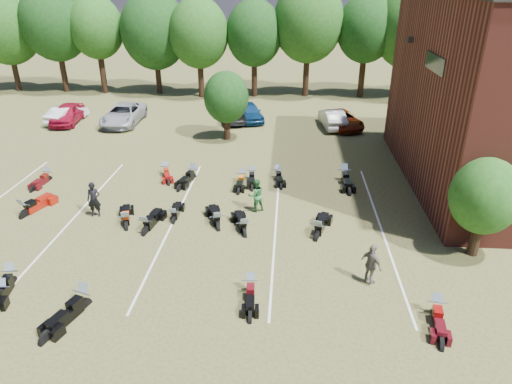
# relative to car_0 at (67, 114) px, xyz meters

# --- Properties ---
(ground) EXTENTS (160.00, 160.00, 0.00)m
(ground) POSITION_rel_car_0_xyz_m (15.43, -18.55, -0.79)
(ground) COLOR brown
(ground) RESTS_ON ground
(car_0) EXTENTS (2.37, 4.79, 1.57)m
(car_0) POSITION_rel_car_0_xyz_m (0.00, 0.00, 0.00)
(car_0) COLOR maroon
(car_0) RESTS_ON ground
(car_1) EXTENTS (2.19, 4.36, 1.37)m
(car_1) POSITION_rel_car_0_xyz_m (-0.19, 0.26, -0.10)
(car_1) COLOR silver
(car_1) RESTS_ON ground
(car_2) EXTENTS (2.70, 5.66, 1.56)m
(car_2) POSITION_rel_car_0_xyz_m (4.58, 0.20, -0.01)
(car_2) COLOR #999AA1
(car_2) RESTS_ON ground
(car_3) EXTENTS (2.99, 4.94, 1.34)m
(car_3) POSITION_rel_car_0_xyz_m (13.28, 1.59, -0.12)
(car_3) COLOR black
(car_3) RESTS_ON ground
(car_4) EXTENTS (3.11, 4.65, 1.47)m
(car_4) POSITION_rel_car_0_xyz_m (14.60, 1.83, -0.05)
(car_4) COLOR navy
(car_4) RESTS_ON ground
(car_5) EXTENTS (2.11, 4.51, 1.43)m
(car_5) POSITION_rel_car_0_xyz_m (21.32, 0.48, -0.07)
(car_5) COLOR #A2A29D
(car_5) RESTS_ON ground
(car_6) EXTENTS (3.61, 5.22, 1.33)m
(car_6) POSITION_rel_car_0_xyz_m (22.05, 0.41, -0.12)
(car_6) COLOR #581605
(car_6) RESTS_ON ground
(car_7) EXTENTS (3.16, 5.85, 1.61)m
(car_7) POSITION_rel_car_0_xyz_m (27.21, 0.50, 0.02)
(car_7) COLOR #37373C
(car_7) RESTS_ON ground
(person_black) EXTENTS (0.71, 0.51, 1.79)m
(person_black) POSITION_rel_car_0_xyz_m (8.46, -15.37, 0.11)
(person_black) COLOR black
(person_black) RESTS_ON ground
(person_green) EXTENTS (1.05, 0.97, 1.74)m
(person_green) POSITION_rel_car_0_xyz_m (16.37, -14.22, 0.08)
(person_green) COLOR #2A7138
(person_green) RESTS_ON ground
(person_grey) EXTENTS (0.93, 1.03, 1.69)m
(person_grey) POSITION_rel_car_0_xyz_m (21.22, -19.95, 0.06)
(person_grey) COLOR #615C53
(person_grey) RESTS_ON ground
(motorcycle_1) EXTENTS (1.12, 2.36, 1.26)m
(motorcycle_1) POSITION_rel_car_0_xyz_m (7.40, -21.09, -0.79)
(motorcycle_1) COLOR black
(motorcycle_1) RESTS_ON ground
(motorcycle_2) EXTENTS (0.92, 2.21, 1.20)m
(motorcycle_2) POSITION_rel_car_0_xyz_m (7.60, -22.01, -0.79)
(motorcycle_2) COLOR black
(motorcycle_2) RESTS_ON ground
(motorcycle_3) EXTENTS (1.50, 2.57, 1.36)m
(motorcycle_3) POSITION_rel_car_0_xyz_m (10.74, -22.22, -0.79)
(motorcycle_3) COLOR black
(motorcycle_3) RESTS_ON ground
(motorcycle_5) EXTENTS (0.79, 2.09, 1.14)m
(motorcycle_5) POSITION_rel_car_0_xyz_m (16.66, -20.91, -0.79)
(motorcycle_5) COLOR black
(motorcycle_5) RESTS_ON ground
(motorcycle_6) EXTENTS (0.98, 2.19, 1.18)m
(motorcycle_6) POSITION_rel_car_0_xyz_m (23.24, -21.71, -0.79)
(motorcycle_6) COLOR #420911
(motorcycle_6) RESTS_ON ground
(motorcycle_7) EXTENTS (1.54, 2.66, 1.41)m
(motorcycle_7) POSITION_rel_car_0_xyz_m (4.96, -15.70, -0.79)
(motorcycle_7) COLOR maroon
(motorcycle_7) RESTS_ON ground
(motorcycle_8) EXTENTS (1.37, 2.39, 1.27)m
(motorcycle_8) POSITION_rel_car_0_xyz_m (10.36, -16.43, -0.79)
(motorcycle_8) COLOR black
(motorcycle_8) RESTS_ON ground
(motorcycle_9) EXTENTS (1.08, 2.44, 1.31)m
(motorcycle_9) POSITION_rel_car_0_xyz_m (11.42, -16.85, -0.79)
(motorcycle_9) COLOR black
(motorcycle_9) RESTS_ON ground
(motorcycle_10) EXTENTS (1.44, 2.42, 1.29)m
(motorcycle_10) POSITION_rel_car_0_xyz_m (14.68, -16.15, -0.79)
(motorcycle_10) COLOR black
(motorcycle_10) RESTS_ON ground
(motorcycle_11) EXTENTS (0.72, 2.03, 1.11)m
(motorcycle_11) POSITION_rel_car_0_xyz_m (12.48, -15.70, -0.79)
(motorcycle_11) COLOR black
(motorcycle_11) RESTS_ON ground
(motorcycle_12) EXTENTS (1.37, 2.38, 1.27)m
(motorcycle_12) POSITION_rel_car_0_xyz_m (15.99, -16.66, -0.79)
(motorcycle_12) COLOR black
(motorcycle_12) RESTS_ON ground
(motorcycle_13) EXTENTS (1.41, 2.56, 1.36)m
(motorcycle_13) POSITION_rel_car_0_xyz_m (19.35, -16.73, -0.79)
(motorcycle_13) COLOR black
(motorcycle_13) RESTS_ON ground
(motorcycle_14) EXTENTS (0.87, 2.09, 1.13)m
(motorcycle_14) POSITION_rel_car_0_xyz_m (3.97, -11.34, -0.79)
(motorcycle_14) COLOR #45090F
(motorcycle_14) RESTS_ON ground
(motorcycle_15) EXTENTS (1.30, 2.13, 1.13)m
(motorcycle_15) POSITION_rel_car_0_xyz_m (10.61, -9.97, -0.79)
(motorcycle_15) COLOR maroon
(motorcycle_15) RESTS_ON ground
(motorcycle_16) EXTENTS (1.30, 2.42, 1.29)m
(motorcycle_16) POSITION_rel_car_0_xyz_m (12.36, -10.45, -0.79)
(motorcycle_16) COLOR black
(motorcycle_16) RESTS_ON ground
(motorcycle_17) EXTENTS (0.70, 2.06, 1.14)m
(motorcycle_17) POSITION_rel_car_0_xyz_m (15.29, -10.77, -0.79)
(motorcycle_17) COLOR black
(motorcycle_17) RESTS_ON ground
(motorcycle_18) EXTENTS (0.95, 2.09, 1.12)m
(motorcycle_18) POSITION_rel_car_0_xyz_m (17.34, -9.98, -0.79)
(motorcycle_18) COLOR black
(motorcycle_18) RESTS_ON ground
(motorcycle_19) EXTENTS (0.84, 2.09, 1.14)m
(motorcycle_19) POSITION_rel_car_0_xyz_m (15.82, -10.26, -0.79)
(motorcycle_19) COLOR black
(motorcycle_19) RESTS_ON ground
(motorcycle_20) EXTENTS (0.95, 2.55, 1.39)m
(motorcycle_20) POSITION_rel_car_0_xyz_m (21.21, -10.07, -0.79)
(motorcycle_20) COLOR black
(motorcycle_20) RESTS_ON ground
(tree_line) EXTENTS (56.00, 6.00, 9.79)m
(tree_line) POSITION_rel_car_0_xyz_m (14.43, 10.45, 5.53)
(tree_line) COLOR black
(tree_line) RESTS_ON ground
(young_tree_near_building) EXTENTS (2.80, 2.80, 4.16)m
(young_tree_near_building) POSITION_rel_car_0_xyz_m (25.93, -17.55, 1.97)
(young_tree_near_building) COLOR black
(young_tree_near_building) RESTS_ON ground
(young_tree_midfield) EXTENTS (3.20, 3.20, 4.70)m
(young_tree_midfield) POSITION_rel_car_0_xyz_m (13.43, -3.05, 2.31)
(young_tree_midfield) COLOR black
(young_tree_midfield) RESTS_ON ground
(parking_lines) EXTENTS (20.10, 14.00, 0.01)m
(parking_lines) POSITION_rel_car_0_xyz_m (12.43, -15.55, -0.78)
(parking_lines) COLOR silver
(parking_lines) RESTS_ON ground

